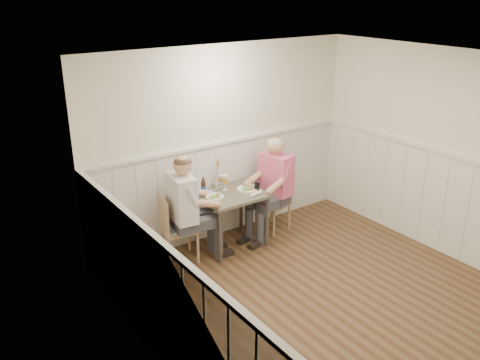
{
  "coord_description": "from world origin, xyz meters",
  "views": [
    {
      "loc": [
        -3.55,
        -3.19,
        3.3
      ],
      "look_at": [
        -0.16,
        1.64,
        1.0
      ],
      "focal_mm": 38.0,
      "sensor_mm": 36.0,
      "label": 1
    }
  ],
  "objects_px": {
    "man_in_pink": "(273,194)",
    "beer_bottle": "(203,186)",
    "grass_vase": "(216,175)",
    "chair_right": "(275,199)",
    "chair_left": "(175,226)",
    "diner_cream": "(186,218)",
    "dining_table": "(231,201)"
  },
  "relations": [
    {
      "from": "chair_left",
      "to": "diner_cream",
      "type": "xyz_separation_m",
      "value": [
        0.1,
        -0.11,
        0.12
      ]
    },
    {
      "from": "beer_bottle",
      "to": "chair_left",
      "type": "bearing_deg",
      "value": -166.16
    },
    {
      "from": "chair_right",
      "to": "man_in_pink",
      "type": "height_order",
      "value": "man_in_pink"
    },
    {
      "from": "chair_left",
      "to": "diner_cream",
      "type": "height_order",
      "value": "diner_cream"
    },
    {
      "from": "diner_cream",
      "to": "beer_bottle",
      "type": "relative_size",
      "value": 6.3
    },
    {
      "from": "chair_right",
      "to": "dining_table",
      "type": "bearing_deg",
      "value": -175.41
    },
    {
      "from": "diner_cream",
      "to": "chair_right",
      "type": "bearing_deg",
      "value": 4.03
    },
    {
      "from": "chair_right",
      "to": "chair_left",
      "type": "xyz_separation_m",
      "value": [
        -1.59,
        0.01,
        0.03
      ]
    },
    {
      "from": "chair_right",
      "to": "grass_vase",
      "type": "relative_size",
      "value": 1.95
    },
    {
      "from": "chair_right",
      "to": "chair_left",
      "type": "bearing_deg",
      "value": 179.72
    },
    {
      "from": "chair_left",
      "to": "grass_vase",
      "type": "distance_m",
      "value": 0.9
    },
    {
      "from": "dining_table",
      "to": "grass_vase",
      "type": "bearing_deg",
      "value": 101.43
    },
    {
      "from": "grass_vase",
      "to": "man_in_pink",
      "type": "bearing_deg",
      "value": -22.95
    },
    {
      "from": "chair_right",
      "to": "chair_left",
      "type": "distance_m",
      "value": 1.6
    },
    {
      "from": "chair_left",
      "to": "man_in_pink",
      "type": "distance_m",
      "value": 1.48
    },
    {
      "from": "chair_right",
      "to": "beer_bottle",
      "type": "distance_m",
      "value": 1.17
    },
    {
      "from": "chair_left",
      "to": "man_in_pink",
      "type": "relative_size",
      "value": 0.62
    },
    {
      "from": "dining_table",
      "to": "chair_right",
      "type": "xyz_separation_m",
      "value": [
        0.8,
        0.06,
        -0.19
      ]
    },
    {
      "from": "chair_left",
      "to": "man_in_pink",
      "type": "xyz_separation_m",
      "value": [
        1.47,
        -0.11,
        0.12
      ]
    },
    {
      "from": "diner_cream",
      "to": "chair_left",
      "type": "bearing_deg",
      "value": 131.99
    },
    {
      "from": "chair_right",
      "to": "beer_bottle",
      "type": "bearing_deg",
      "value": 173.18
    },
    {
      "from": "chair_right",
      "to": "diner_cream",
      "type": "bearing_deg",
      "value": -175.97
    },
    {
      "from": "man_in_pink",
      "to": "beer_bottle",
      "type": "xyz_separation_m",
      "value": [
        -0.97,
        0.24,
        0.26
      ]
    },
    {
      "from": "chair_left",
      "to": "diner_cream",
      "type": "distance_m",
      "value": 0.2
    },
    {
      "from": "chair_left",
      "to": "beer_bottle",
      "type": "xyz_separation_m",
      "value": [
        0.5,
        0.12,
        0.37
      ]
    },
    {
      "from": "diner_cream",
      "to": "grass_vase",
      "type": "height_order",
      "value": "diner_cream"
    },
    {
      "from": "chair_right",
      "to": "diner_cream",
      "type": "relative_size",
      "value": 0.58
    },
    {
      "from": "man_in_pink",
      "to": "beer_bottle",
      "type": "relative_size",
      "value": 6.22
    },
    {
      "from": "dining_table",
      "to": "grass_vase",
      "type": "relative_size",
      "value": 1.97
    },
    {
      "from": "chair_left",
      "to": "grass_vase",
      "type": "relative_size",
      "value": 2.08
    },
    {
      "from": "beer_bottle",
      "to": "chair_right",
      "type": "bearing_deg",
      "value": -6.82
    },
    {
      "from": "man_in_pink",
      "to": "beer_bottle",
      "type": "bearing_deg",
      "value": 166.37
    }
  ]
}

